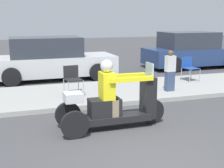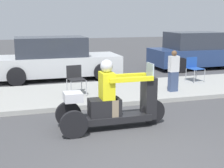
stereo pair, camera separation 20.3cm
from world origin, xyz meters
TOP-DOWN VIEW (x-y plane):
  - ground_plane at (0.00, 0.00)m, footprint 60.00×60.00m
  - sidewalk_strip at (0.00, 4.60)m, footprint 28.00×2.80m
  - motorcycle_trike at (-0.12, 1.76)m, footprint 2.33×0.78m
  - spectator_by_tree at (2.42, 3.94)m, footprint 0.30×0.20m
  - folding_chair_curbside at (-0.42, 4.43)m, footprint 0.51×0.51m
  - folding_chair_set_back at (3.80, 5.10)m, footprint 0.52×0.52m
  - parked_car_lot_left at (-0.62, 7.53)m, footprint 4.64×1.98m
  - parked_car_lot_far at (5.88, 8.26)m, footprint 4.33×2.10m

SIDE VIEW (x-z plane):
  - ground_plane at x=0.00m, z-range 0.00..0.00m
  - sidewalk_strip at x=0.00m, z-range 0.00..0.12m
  - motorcycle_trike at x=-0.12m, z-range -0.21..1.24m
  - folding_chair_curbside at x=-0.42m, z-range 0.21..1.03m
  - folding_chair_set_back at x=3.80m, z-range 0.21..1.03m
  - spectator_by_tree at x=2.42m, z-range 0.10..1.32m
  - parked_car_lot_left at x=-0.62m, z-range -0.05..1.52m
  - parked_car_lot_far at x=5.88m, z-range -0.05..1.58m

